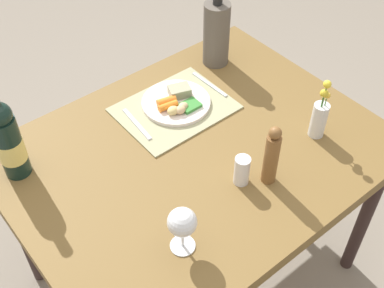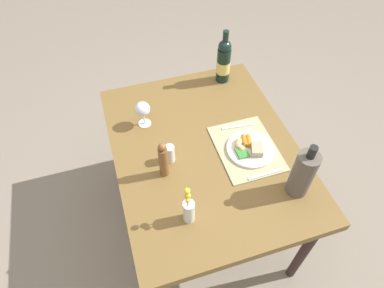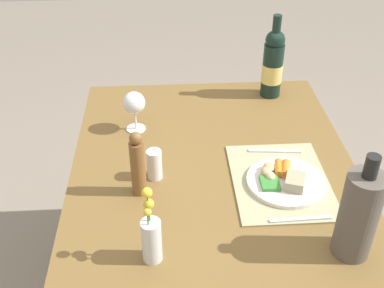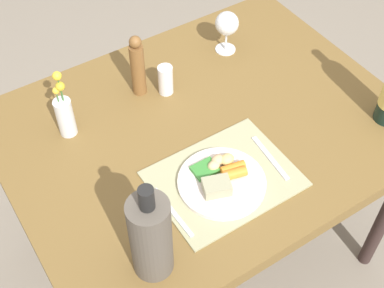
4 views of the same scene
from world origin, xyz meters
TOP-DOWN VIEW (x-y plane):
  - ground_plane at (0.00, 0.00)m, footprint 8.00×8.00m
  - dining_table at (0.00, 0.00)m, footprint 1.20×0.93m
  - placemat at (-0.07, -0.20)m, footprint 0.39×0.30m
  - dinner_plate at (-0.09, -0.21)m, footprint 0.24×0.24m
  - fork at (-0.25, -0.22)m, footprint 0.02×0.18m
  - knife at (0.08, -0.21)m, footprint 0.03×0.18m
  - wine_glass at (0.26, 0.26)m, footprint 0.08×0.08m
  - salt_shaker at (-0.02, 0.19)m, footprint 0.05×0.05m
  - wine_bottle at (0.49, -0.28)m, footprint 0.08×0.08m
  - flower_vase at (-0.36, 0.20)m, footprint 0.05×0.05m
  - pepper_mill at (-0.09, 0.24)m, footprint 0.04×0.04m
  - cooler_bottle at (-0.37, -0.32)m, footprint 0.10×0.10m

SIDE VIEW (x-z plane):
  - ground_plane at x=0.00m, z-range 0.00..0.00m
  - dining_table at x=0.00m, z-range 0.31..1.05m
  - placemat at x=-0.07m, z-range 0.74..0.75m
  - fork at x=-0.25m, z-range 0.75..0.75m
  - knife at x=0.08m, z-range 0.75..0.75m
  - dinner_plate at x=-0.09m, z-range 0.74..0.79m
  - salt_shaker at x=-0.02m, z-range 0.74..0.84m
  - flower_vase at x=-0.36m, z-range 0.71..0.94m
  - pepper_mill at x=-0.09m, z-range 0.74..0.96m
  - wine_glass at x=0.26m, z-range 0.77..0.93m
  - cooler_bottle at x=-0.37m, z-range 0.72..1.03m
  - wine_bottle at x=0.49m, z-range 0.71..1.05m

